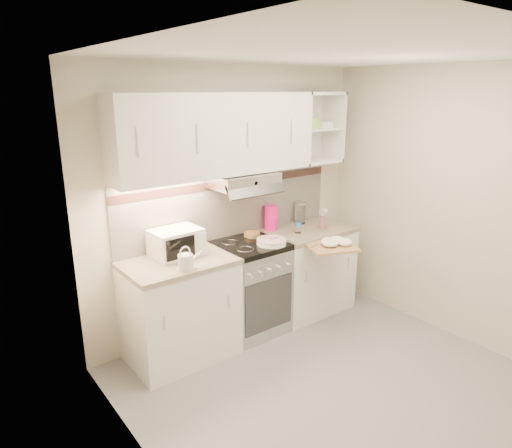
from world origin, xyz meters
The scene contains 17 objects.
ground centered at (0.00, 0.00, 0.00)m, with size 3.00×3.00×0.00m, color gray.
room_shell centered at (0.00, 0.37, 1.63)m, with size 3.04×2.84×2.52m.
base_cabinet_left centered at (-0.75, 1.10, 0.43)m, with size 0.90×0.60×0.86m, color white.
worktop_left centered at (-0.75, 1.10, 0.88)m, with size 0.92×0.62×0.04m, color gray.
base_cabinet_right centered at (0.75, 1.10, 0.43)m, with size 0.90×0.60×0.86m, color white.
worktop_right centered at (0.75, 1.10, 0.88)m, with size 0.92×0.62×0.04m, color gray.
electric_range centered at (0.00, 1.10, 0.45)m, with size 0.60×0.60×0.90m.
microwave centered at (-0.70, 1.22, 1.02)m, with size 0.42×0.32×0.23m.
watering_can centered at (-0.79, 0.88, 0.97)m, with size 0.23×0.12×0.20m.
plate_stack centered at (0.13, 0.94, 0.93)m, with size 0.27×0.27×0.06m.
bread_loaf centered at (0.14, 1.25, 0.92)m, with size 0.16×0.16×0.04m, color olive.
pink_pitcher centered at (0.42, 1.30, 1.03)m, with size 0.14×0.13×0.25m.
glass_jar centered at (0.82, 1.30, 1.02)m, with size 0.12×0.12×0.23m.
spice_jar centered at (0.57, 1.06, 0.95)m, with size 0.07×0.07×0.10m.
spray_bottle centered at (0.87, 1.02, 0.99)m, with size 0.08×0.08×0.22m.
cutting_board centered at (0.58, 0.62, 0.87)m, with size 0.43×0.38×0.02m, color tan.
dish_towel centered at (0.62, 0.62, 0.92)m, with size 0.29×0.24×0.08m, color silver, non-canonical shape.
Camera 1 is at (-2.41, -2.12, 2.27)m, focal length 32.00 mm.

